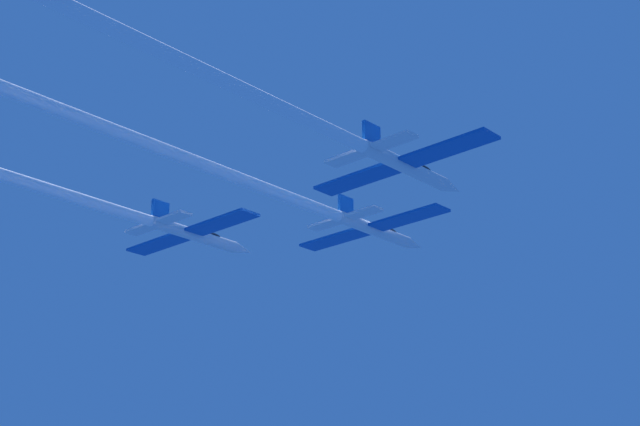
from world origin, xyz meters
The scene contains 3 objects.
jet_lead centered at (-0.30, -17.97, 0.75)m, with size 17.85×59.47×2.96m.
jet_left_wing centered at (-13.29, -30.18, 0.07)m, with size 17.85×58.36×2.96m.
jet_right_wing centered at (12.80, -33.18, 0.21)m, with size 17.85×67.08×2.96m.
Camera 1 is at (56.94, -70.49, -31.15)m, focal length 53.14 mm.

